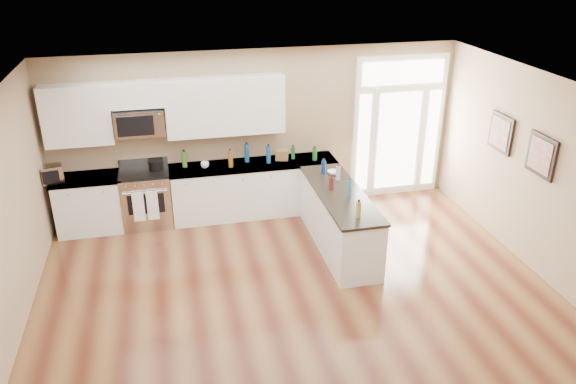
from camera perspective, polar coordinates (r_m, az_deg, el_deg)
The scene contains 20 objects.
ground at distance 6.94m, azimuth 3.28°, elevation -15.47°, with size 8.00×8.00×0.00m, color #4F2416.
room_shell at distance 5.98m, azimuth 3.67°, elevation -2.85°, with size 8.00×8.00×8.00m.
back_cabinet_left at distance 9.74m, azimuth -19.41°, elevation -1.27°, with size 1.10×0.66×0.94m.
back_cabinet_right at distance 9.75m, azimuth -3.45°, elevation 0.20°, with size 2.85×0.66×0.94m.
peninsula_cabinet at distance 8.71m, azimuth 5.19°, elevation -3.02°, with size 0.69×2.32×0.94m.
upper_cabinet_left at distance 9.36m, azimuth -20.66°, elevation 7.32°, with size 1.04×0.33×0.95m, color white.
upper_cabinet_right at distance 9.32m, azimuth -6.38°, elevation 8.68°, with size 1.94×0.33×0.95m, color white.
upper_cabinet_short at distance 9.21m, azimuth -15.13°, elevation 9.56°, with size 0.82×0.33×0.40m, color white.
microwave at distance 9.29m, azimuth -14.85°, elevation 6.88°, with size 0.78×0.41×0.42m.
entry_door at distance 10.41m, azimuth 11.10°, elevation 6.49°, with size 1.70×0.10×2.60m.
wall_art_near at distance 9.26m, azimuth 20.81°, elevation 5.64°, with size 0.05×0.58×0.58m.
wall_art_far at distance 8.50m, azimuth 24.34°, elevation 3.40°, with size 0.05×0.58×0.58m.
kitchen_range at distance 9.64m, azimuth -14.18°, elevation -0.58°, with size 0.80×0.71×1.08m.
stockpot at distance 9.47m, azimuth -13.31°, elevation 2.74°, with size 0.23×0.23×0.17m, color black.
toaster_oven at distance 9.50m, azimuth -22.84°, elevation 1.72°, with size 0.32×0.25×0.27m, color silver.
cardboard_box at distance 9.66m, azimuth -0.63°, elevation 3.82°, with size 0.22×0.16×0.18m, color brown.
bowl_left at distance 9.53m, azimuth -22.43°, elevation 1.15°, with size 0.21×0.21×0.05m, color white.
bowl_peninsula at distance 9.11m, azimuth 4.61°, elevation 2.00°, with size 0.18×0.18×0.06m, color white.
cup_counter at distance 9.42m, azimuth -8.44°, elevation 2.75°, with size 0.13×0.13×0.11m, color white.
counter_bottles at distance 9.11m, azimuth -0.72°, elevation 2.75°, with size 2.41×2.46×0.32m.
Camera 1 is at (-1.55, -5.08, 4.46)m, focal length 35.00 mm.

